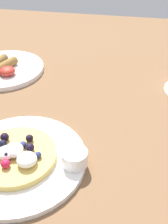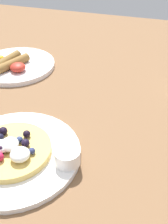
{
  "view_description": "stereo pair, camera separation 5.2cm",
  "coord_description": "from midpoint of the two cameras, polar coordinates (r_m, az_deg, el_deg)",
  "views": [
    {
      "loc": [
        0.11,
        -0.43,
        0.38
      ],
      "look_at": [
        0.02,
        0.02,
        0.04
      ],
      "focal_mm": 43.97,
      "sensor_mm": 36.0,
      "label": 1
    },
    {
      "loc": [
        0.16,
        -0.42,
        0.38
      ],
      "look_at": [
        0.02,
        0.02,
        0.04
      ],
      "focal_mm": 43.97,
      "sensor_mm": 36.0,
      "label": 2
    }
  ],
  "objects": [
    {
      "name": "breakfast_plate",
      "position": [
        0.84,
        -18.1,
        8.41
      ],
      "size": [
        0.23,
        0.23,
        0.01
      ],
      "primitive_type": "cylinder",
      "color": "white",
      "rests_on": "ground_plane"
    },
    {
      "name": "pancake_with_berries",
      "position": [
        0.52,
        -16.85,
        -8.67
      ],
      "size": [
        0.15,
        0.15,
        0.03
      ],
      "color": "#D8B45A",
      "rests_on": "pancake_plate"
    },
    {
      "name": "syrup_ramekin",
      "position": [
        0.49,
        -5.0,
        -9.54
      ],
      "size": [
        0.05,
        0.05,
        0.03
      ],
      "color": "white",
      "rests_on": "pancake_plate"
    },
    {
      "name": "ground_plane",
      "position": [
        0.6,
        -5.15,
        -5.27
      ],
      "size": [
        2.1,
        1.6,
        0.03
      ],
      "primitive_type": "cube",
      "color": "brown"
    },
    {
      "name": "pancake_plate",
      "position": [
        0.54,
        -16.11,
        -9.63
      ],
      "size": [
        0.25,
        0.25,
        0.01
      ],
      "primitive_type": "cylinder",
      "color": "white",
      "rests_on": "ground_plane"
    }
  ]
}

